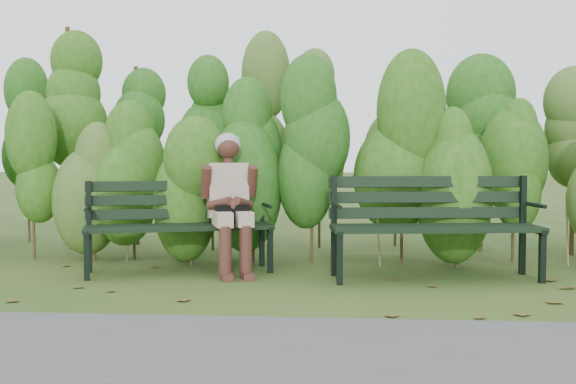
{
  "coord_description": "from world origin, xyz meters",
  "views": [
    {
      "loc": [
        0.42,
        -5.17,
        1.04
      ],
      "look_at": [
        0.0,
        0.35,
        0.75
      ],
      "focal_mm": 42.0,
      "sensor_mm": 36.0,
      "label": 1
    }
  ],
  "objects": [
    {
      "name": "ground",
      "position": [
        0.0,
        0.0,
        0.0
      ],
      "size": [
        80.0,
        80.0,
        0.0
      ],
      "primitive_type": "plane",
      "color": "#2A4A18"
    },
    {
      "name": "hedge_band",
      "position": [
        0.0,
        1.86,
        1.26
      ],
      "size": [
        11.04,
        1.67,
        2.42
      ],
      "color": "#47381E",
      "rests_on": "ground"
    },
    {
      "name": "leaf_litter",
      "position": [
        -0.52,
        -0.35,
        0.0
      ],
      "size": [
        4.38,
        2.1,
        0.01
      ],
      "color": "brown",
      "rests_on": "ground"
    },
    {
      "name": "bench_left",
      "position": [
        -1.03,
        0.81,
        0.49
      ],
      "size": [
        1.73,
        1.01,
        0.83
      ],
      "color": "black",
      "rests_on": "ground"
    },
    {
      "name": "bench_right",
      "position": [
        1.22,
        0.66,
        0.52
      ],
      "size": [
        1.81,
        0.78,
        0.88
      ],
      "color": "black",
      "rests_on": "ground"
    },
    {
      "name": "seated_woman",
      "position": [
        -0.55,
        0.78,
        0.7
      ],
      "size": [
        0.56,
        0.8,
        1.26
      ],
      "color": "#BBA190",
      "rests_on": "ground"
    }
  ]
}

